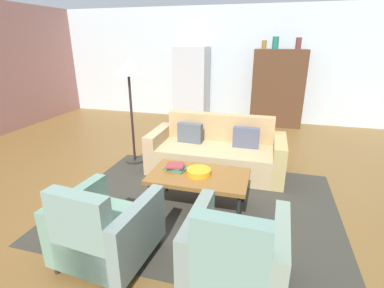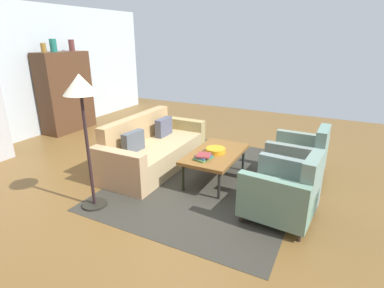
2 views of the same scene
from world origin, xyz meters
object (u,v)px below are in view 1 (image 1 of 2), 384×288
at_px(vase_small, 299,43).
at_px(coffee_table, 199,177).
at_px(armchair_right, 234,257).
at_px(refrigerator, 192,85).
at_px(vase_tall, 264,45).
at_px(vase_round, 275,43).
at_px(armchair_left, 103,232).
at_px(floor_lamp, 129,77).
at_px(fruit_bowl, 199,172).
at_px(book_stack, 175,167).
at_px(cabinet, 278,89).
at_px(couch, 217,153).

bearing_deg(vase_small, coffee_table, -106.76).
distance_m(armchair_right, refrigerator, 5.55).
distance_m(vase_tall, refrigerator, 1.97).
bearing_deg(vase_round, vase_small, 0.00).
distance_m(armchair_left, vase_round, 5.71).
distance_m(vase_round, floor_lamp, 3.76).
distance_m(fruit_bowl, floor_lamp, 2.06).
relative_size(vase_small, floor_lamp, 0.15).
bearing_deg(floor_lamp, book_stack, -43.84).
bearing_deg(book_stack, refrigerator, 102.63).
xyz_separation_m(armchair_right, book_stack, (-0.92, 1.22, 0.15)).
height_order(fruit_bowl, vase_tall, vase_tall).
bearing_deg(vase_small, fruit_bowl, -106.75).
relative_size(vase_small, refrigerator, 0.14).
relative_size(fruit_bowl, vase_tall, 1.55).
bearing_deg(vase_tall, armchair_right, -88.94).
height_order(coffee_table, floor_lamp, floor_lamp).
distance_m(armchair_left, fruit_bowl, 1.32).
bearing_deg(vase_round, fruit_bowl, -100.23).
height_order(armchair_left, vase_tall, vase_tall).
bearing_deg(armchair_left, vase_tall, 83.49).
relative_size(armchair_left, floor_lamp, 0.51).
bearing_deg(vase_small, floor_lamp, -131.61).
bearing_deg(refrigerator, floor_lamp, -94.33).
xyz_separation_m(coffee_table, vase_round, (0.75, 4.15, 1.52)).
xyz_separation_m(cabinet, vase_tall, (-0.40, -0.00, 1.00)).
bearing_deg(vase_round, coffee_table, -100.24).
relative_size(book_stack, cabinet, 0.17).
height_order(vase_tall, floor_lamp, vase_tall).
relative_size(coffee_table, armchair_right, 1.36).
xyz_separation_m(coffee_table, armchair_left, (-0.61, -1.17, -0.07)).
height_order(couch, refrigerator, refrigerator).
relative_size(armchair_left, vase_tall, 4.59).
height_order(cabinet, vase_round, vase_round).
bearing_deg(vase_small, vase_tall, 180.00).
bearing_deg(floor_lamp, coffee_table, -38.04).
height_order(armchair_left, fruit_bowl, armchair_left).
bearing_deg(cabinet, fruit_bowl, -102.21).
distance_m(couch, floor_lamp, 1.84).
bearing_deg(vase_tall, refrigerator, -176.67).
relative_size(vase_round, vase_small, 1.08).
height_order(coffee_table, vase_small, vase_small).
relative_size(vase_tall, vase_small, 0.76).
relative_size(fruit_bowl, vase_round, 1.08).
height_order(armchair_right, vase_round, vase_round).
bearing_deg(refrigerator, vase_round, 2.91).
bearing_deg(couch, vase_tall, -99.98).
xyz_separation_m(book_stack, vase_round, (1.07, 4.10, 1.45)).
bearing_deg(coffee_table, armchair_left, -117.46).
bearing_deg(vase_tall, coffee_table, -96.86).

